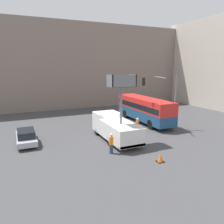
# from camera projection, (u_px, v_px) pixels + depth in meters

# --- Properties ---
(ground_plane) EXTENTS (120.00, 120.00, 0.00)m
(ground_plane) POSITION_uv_depth(u_px,v_px,m) (118.00, 138.00, 22.98)
(ground_plane) COLOR #424244
(building_backdrop_far) EXTENTS (44.00, 10.00, 14.97)m
(building_backdrop_far) POSITION_uv_depth(u_px,v_px,m) (67.00, 66.00, 41.96)
(building_backdrop_far) COLOR gray
(building_backdrop_far) RESTS_ON ground_plane
(utility_truck) EXTENTS (2.59, 7.15, 6.67)m
(utility_truck) POSITION_uv_depth(u_px,v_px,m) (115.00, 126.00, 22.18)
(utility_truck) COLOR silver
(utility_truck) RESTS_ON ground_plane
(city_bus) EXTENTS (2.56, 10.47, 3.29)m
(city_bus) POSITION_uv_depth(u_px,v_px,m) (144.00, 108.00, 29.26)
(city_bus) COLOR navy
(city_bus) RESTS_ON ground_plane
(traffic_light_pole) EXTENTS (3.97, 3.72, 6.46)m
(traffic_light_pole) POSITION_uv_depth(u_px,v_px,m) (164.00, 93.00, 25.44)
(traffic_light_pole) COLOR slate
(traffic_light_pole) RESTS_ON ground_plane
(road_worker_near_truck) EXTENTS (0.38, 0.38, 1.81)m
(road_worker_near_truck) POSITION_uv_depth(u_px,v_px,m) (111.00, 144.00, 18.74)
(road_worker_near_truck) COLOR navy
(road_worker_near_truck) RESTS_ON ground_plane
(road_worker_directing) EXTENTS (0.38, 0.38, 1.93)m
(road_worker_directing) POSITION_uv_depth(u_px,v_px,m) (137.00, 126.00, 23.82)
(road_worker_directing) COLOR navy
(road_worker_directing) RESTS_ON ground_plane
(traffic_cone_near_truck) EXTENTS (0.59, 0.59, 0.68)m
(traffic_cone_near_truck) POSITION_uv_depth(u_px,v_px,m) (160.00, 158.00, 17.20)
(traffic_cone_near_truck) COLOR black
(traffic_cone_near_truck) RESTS_ON ground_plane
(parked_car_curbside) EXTENTS (1.76, 4.51, 1.42)m
(parked_car_curbside) POSITION_uv_depth(u_px,v_px,m) (26.00, 137.00, 21.19)
(parked_car_curbside) COLOR #A8A8B2
(parked_car_curbside) RESTS_ON ground_plane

